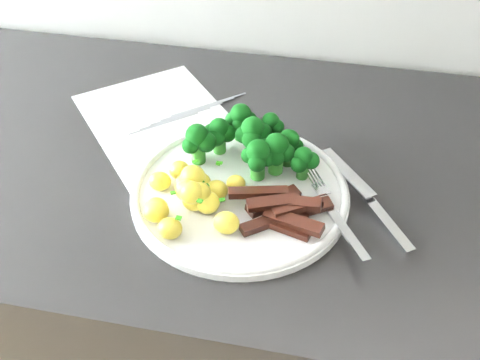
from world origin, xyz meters
TOP-DOWN VIEW (x-y plane):
  - counter at (-0.13, 1.66)m, footprint 2.49×0.62m
  - recipe_paper at (-0.20, 1.73)m, footprint 0.35×0.36m
  - plate at (-0.05, 1.59)m, footprint 0.30×0.30m
  - broccoli at (-0.04, 1.65)m, footprint 0.19×0.12m
  - potatoes at (-0.10, 1.55)m, footprint 0.14×0.14m
  - beef_strips at (0.02, 1.55)m, footprint 0.14×0.10m
  - fork at (0.09, 1.56)m, footprint 0.10×0.16m
  - knife at (0.14, 1.59)m, footprint 0.14×0.18m

SIDE VIEW (x-z plane):
  - counter at x=-0.13m, z-range 0.00..0.93m
  - recipe_paper at x=-0.20m, z-range 0.93..0.94m
  - plate at x=-0.05m, z-range 0.93..0.95m
  - knife at x=0.14m, z-range 0.93..0.95m
  - fork at x=0.09m, z-range 0.94..0.96m
  - beef_strips at x=0.02m, z-range 0.94..0.97m
  - potatoes at x=-0.10m, z-range 0.94..0.99m
  - broccoli at x=-0.04m, z-range 0.95..1.02m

